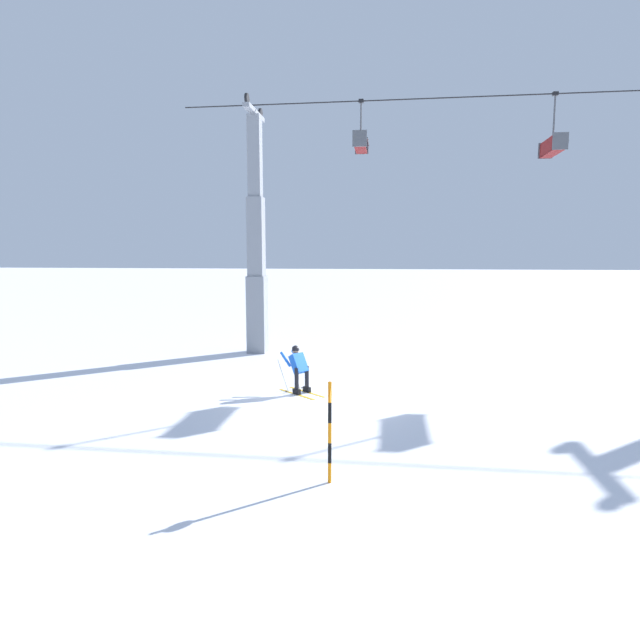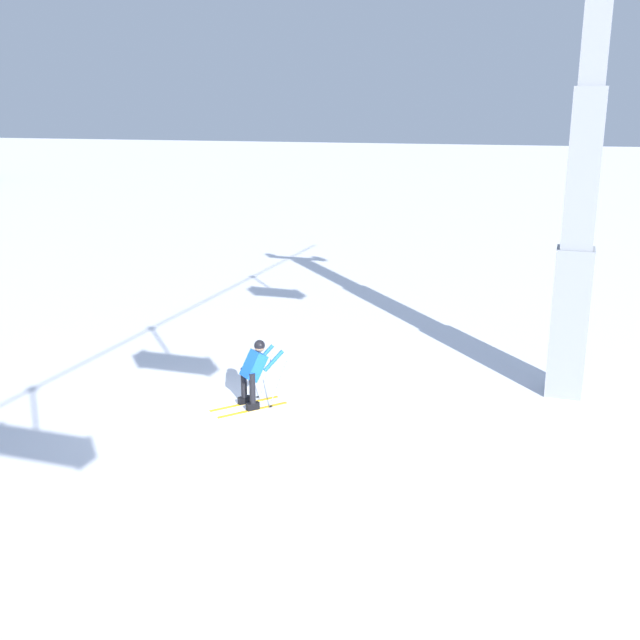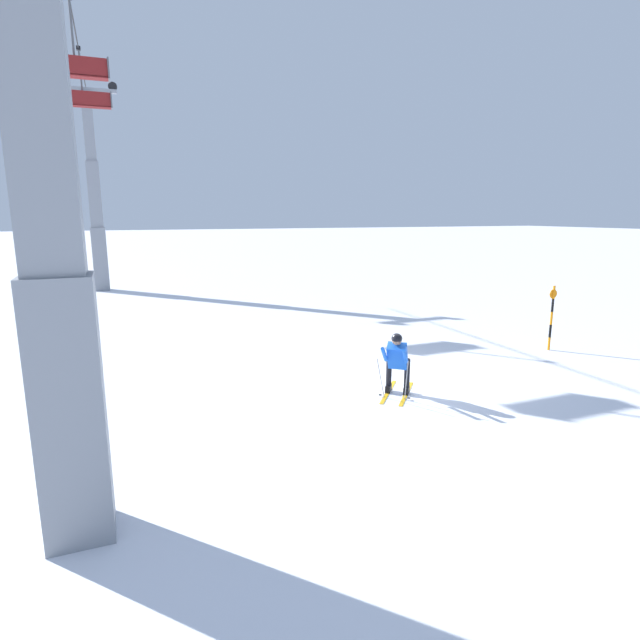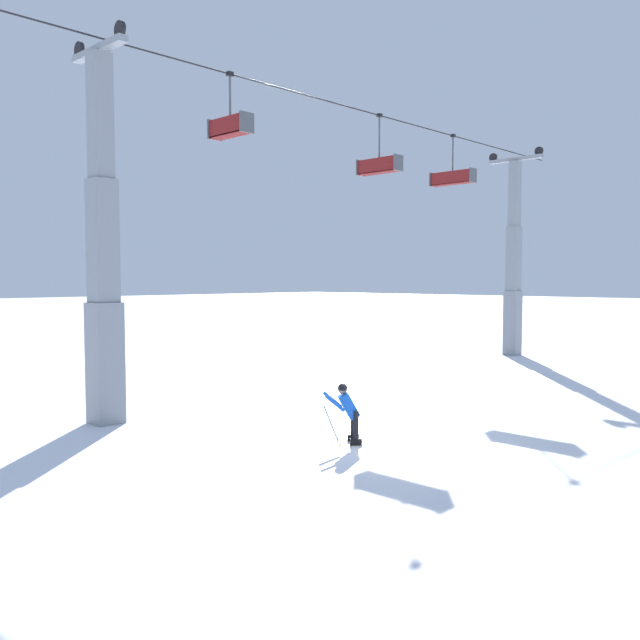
{
  "view_description": "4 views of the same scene",
  "coord_description": "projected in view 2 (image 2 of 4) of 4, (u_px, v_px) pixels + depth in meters",
  "views": [
    {
      "loc": [
        1.84,
        -15.26,
        4.36
      ],
      "look_at": [
        -0.18,
        0.12,
        2.37
      ],
      "focal_mm": 29.25,
      "sensor_mm": 36.0,
      "label": 1
    },
    {
      "loc": [
        13.24,
        6.76,
        6.29
      ],
      "look_at": [
        -0.66,
        2.11,
        2.17
      ],
      "focal_mm": 42.2,
      "sensor_mm": 36.0,
      "label": 2
    },
    {
      "loc": [
        -10.5,
        6.29,
        4.07
      ],
      "look_at": [
        -0.46,
        2.21,
        1.81
      ],
      "focal_mm": 28.59,
      "sensor_mm": 36.0,
      "label": 3
    },
    {
      "loc": [
        -13.07,
        -10.24,
        4.03
      ],
      "look_at": [
        0.02,
        2.37,
        2.91
      ],
      "focal_mm": 37.76,
      "sensor_mm": 36.0,
      "label": 4
    }
  ],
  "objects": [
    {
      "name": "skier_carving_main",
      "position": [
        254.0,
        369.0,
        16.3
      ],
      "size": [
        1.63,
        1.5,
        1.62
      ],
      "color": "yellow",
      "rests_on": "ground_plane"
    },
    {
      "name": "lift_tower_near",
      "position": [
        581.0,
        200.0,
        16.06
      ],
      "size": [
        0.8,
        2.66,
        10.67
      ],
      "color": "gray",
      "rests_on": "ground_plane"
    },
    {
      "name": "ground_plane",
      "position": [
        216.0,
        418.0,
        15.85
      ],
      "size": [
        260.0,
        260.0,
        0.0
      ],
      "primitive_type": "plane",
      "color": "white"
    }
  ]
}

